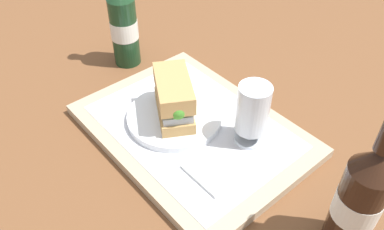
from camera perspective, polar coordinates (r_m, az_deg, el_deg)
ground_plane at (r=0.80m, az=0.00°, el=-2.70°), size 3.00×3.00×0.00m
tray at (r=0.79m, az=0.00°, el=-2.18°), size 0.44×0.32×0.02m
placemat at (r=0.78m, az=0.00°, el=-1.62°), size 0.38×0.27×0.00m
plate at (r=0.79m, az=-2.52°, el=-0.23°), size 0.19×0.19×0.01m
sandwich at (r=0.76m, az=-2.60°, el=2.44°), size 0.14×0.12×0.08m
beer_glass at (r=0.72m, az=8.71°, el=0.34°), size 0.06×0.06×0.12m
napkin_folded at (r=0.70m, az=2.94°, el=-8.10°), size 0.09×0.07×0.01m
beer_bottle at (r=0.61m, az=23.04°, el=-11.10°), size 0.07×0.07×0.27m
second_bottle at (r=0.96m, az=-9.84°, el=12.82°), size 0.07×0.07×0.27m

